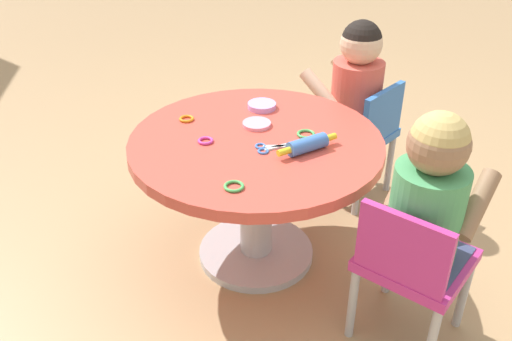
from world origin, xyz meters
TOP-DOWN VIEW (x-y plane):
  - ground_plane at (0.00, 0.00)m, footprint 10.00×10.00m
  - craft_table at (0.00, 0.00)m, footprint 0.88×0.88m
  - child_chair_left at (-0.47, -0.40)m, footprint 0.42×0.42m
  - seated_child_left at (-0.44, -0.43)m, footprint 0.43×0.44m
  - child_chair_right at (0.37, -0.50)m, footprint 0.42×0.42m
  - seated_child_right at (0.40, -0.47)m, footprint 0.44×0.43m
  - rolling_pin at (-0.11, -0.15)m, footprint 0.11×0.22m
  - craft_scissors at (-0.08, -0.03)m, footprint 0.08×0.14m
  - playdough_blob_0 at (0.24, -0.06)m, footprint 0.11×0.11m
  - playdough_blob_1 at (0.10, -0.02)m, footprint 0.10×0.10m
  - cookie_cutter_0 at (-0.00, 0.17)m, footprint 0.05×0.05m
  - cookie_cutter_1 at (0.00, -0.17)m, footprint 0.06×0.06m
  - cookie_cutter_2 at (-0.30, 0.11)m, footprint 0.06×0.06m
  - cookie_cutter_3 at (0.18, 0.23)m, footprint 0.05×0.05m

SIDE VIEW (x-z plane):
  - ground_plane at x=0.00m, z-range 0.00..0.00m
  - child_chair_left at x=-0.47m, z-range 0.04..0.57m
  - child_chair_right at x=0.37m, z-range 0.04..0.57m
  - craft_table at x=0.00m, z-range 0.13..0.64m
  - craft_scissors at x=-0.08m, z-range 0.51..0.52m
  - cookie_cutter_0 at x=0.00m, z-range 0.51..0.52m
  - cookie_cutter_1 at x=0.00m, z-range 0.51..0.52m
  - cookie_cutter_2 at x=-0.30m, z-range 0.51..0.52m
  - cookie_cutter_3 at x=0.18m, z-range 0.51..0.52m
  - playdough_blob_1 at x=0.10m, z-range 0.51..0.53m
  - playdough_blob_0 at x=0.24m, z-range 0.51..0.53m
  - seated_child_left at x=-0.44m, z-range 0.28..0.79m
  - seated_child_right at x=0.40m, z-range 0.28..0.79m
  - rolling_pin at x=-0.11m, z-range 0.51..0.56m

